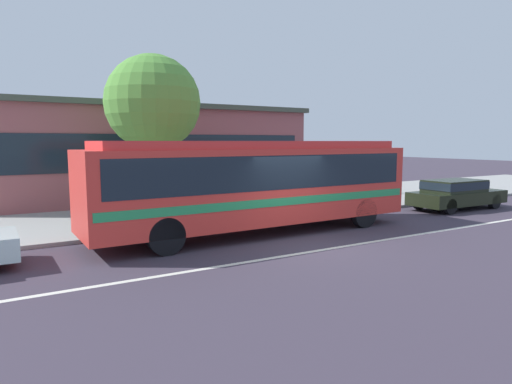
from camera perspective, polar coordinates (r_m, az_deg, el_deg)
The scene contains 9 objects.
ground_plane at distance 12.84m, azimuth 6.25°, elevation -6.73°, with size 120.00×120.00×0.00m, color #3B3341.
sidewalk_slab at distance 19.09m, azimuth -7.17°, elevation -2.17°, with size 60.00×8.00×0.12m, color #969693.
lane_stripe_center at distance 12.23m, azimuth 8.52°, elevation -7.42°, with size 56.00×0.16×0.01m, color silver.
transit_bus at distance 13.99m, azimuth 0.16°, elevation 1.54°, with size 10.79×2.61×2.96m.
sedan_far_ahead at distance 21.01m, azimuth 24.46°, elevation -0.09°, with size 4.61×1.82×1.29m.
pedestrian_waiting_near_sign at distance 20.33m, azimuth 9.35°, elevation 1.39°, with size 0.47×0.47×1.74m.
bus_stop_sign at distance 17.50m, azimuth 5.93°, elevation 2.44°, with size 0.08×0.44×2.45m.
street_tree_near_stop at distance 17.27m, azimuth -13.20°, elevation 11.14°, with size 3.57×3.57×6.05m.
station_building at distance 24.47m, azimuth -14.52°, elevation 5.00°, with size 15.68×8.73×4.70m.
Camera 1 is at (-7.56, -9.95, 2.95)m, focal length 30.92 mm.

